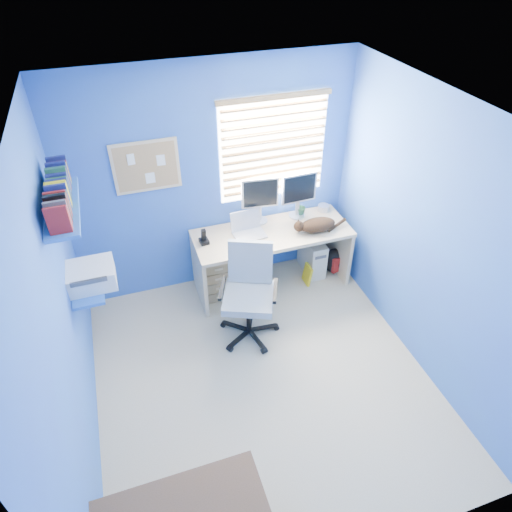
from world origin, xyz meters
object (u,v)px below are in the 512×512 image
object	(u,v)px
laptop	(249,227)
tower_pc	(312,255)
desk	(271,259)
office_chair	(249,304)
cat	(318,225)

from	to	relation	value
laptop	tower_pc	world-z (taller)	laptop
desk	office_chair	bearing A→B (deg)	-126.63
desk	tower_pc	size ratio (longest dim) A/B	3.79
laptop	tower_pc	size ratio (longest dim) A/B	0.73
laptop	tower_pc	distance (m)	1.02
laptop	cat	xyz separation A→B (m)	(0.73, -0.14, -0.04)
cat	office_chair	size ratio (longest dim) A/B	0.40
cat	tower_pc	xyz separation A→B (m)	(0.08, 0.22, -0.59)
desk	tower_pc	distance (m)	0.58
cat	office_chair	distance (m)	1.15
laptop	cat	distance (m)	0.74
desk	office_chair	xyz separation A→B (m)	(-0.47, -0.63, 0.01)
cat	office_chair	xyz separation A→B (m)	(-0.94, -0.50, -0.44)
office_chair	cat	bearing A→B (deg)	28.00
cat	office_chair	world-z (taller)	office_chair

